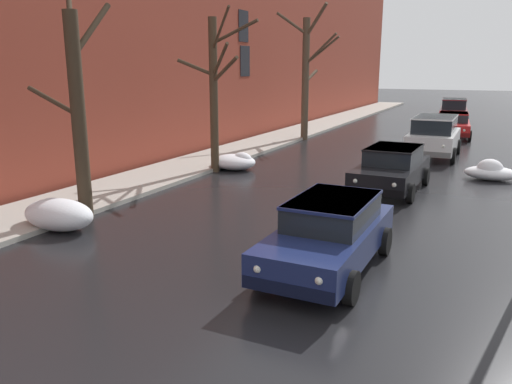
% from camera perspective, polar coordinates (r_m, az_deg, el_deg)
% --- Properties ---
extents(left_sidewalk_slab, '(2.70, 80.00, 0.13)m').
position_cam_1_polar(left_sidewalk_slab, '(22.36, -4.70, 3.84)').
color(left_sidewalk_slab, '#A8A399').
rests_on(left_sidewalk_slab, ground).
extents(brick_townhouse_facade, '(0.63, 80.00, 11.23)m').
position_cam_1_polar(brick_townhouse_facade, '(23.07, -9.17, 17.84)').
color(brick_townhouse_facade, brown).
rests_on(brick_townhouse_facade, ground).
extents(snow_bank_near_corner_left, '(1.96, 1.16, 0.77)m').
position_cam_1_polar(snow_bank_near_corner_left, '(13.51, -21.42, -2.36)').
color(snow_bank_near_corner_left, white).
rests_on(snow_bank_near_corner_left, ground).
extents(snow_bank_along_left_kerb, '(1.80, 1.06, 0.76)m').
position_cam_1_polar(snow_bank_along_left_kerb, '(19.99, 24.92, 2.06)').
color(snow_bank_along_left_kerb, white).
rests_on(snow_bank_along_left_kerb, ground).
extents(snow_bank_mid_block_left, '(1.76, 1.49, 0.70)m').
position_cam_1_polar(snow_bank_mid_block_left, '(20.06, -2.34, 3.42)').
color(snow_bank_mid_block_left, white).
rests_on(snow_bank_mid_block_left, ground).
extents(bare_tree_second_along_sidewalk, '(1.67, 1.76, 6.11)m').
position_cam_1_polar(bare_tree_second_along_sidewalk, '(13.95, -19.39, 8.99)').
color(bare_tree_second_along_sidewalk, '#382B1E').
rests_on(bare_tree_second_along_sidewalk, ground).
extents(bare_tree_mid_block, '(3.00, 1.46, 5.93)m').
position_cam_1_polar(bare_tree_mid_block, '(19.27, -4.66, 11.48)').
color(bare_tree_mid_block, '#423323').
rests_on(bare_tree_mid_block, ground).
extents(bare_tree_far_down_block, '(3.23, 2.96, 7.17)m').
position_cam_1_polar(bare_tree_far_down_block, '(28.39, 5.72, 13.14)').
color(bare_tree_far_down_block, '#4C3D2D').
rests_on(bare_tree_far_down_block, ground).
extents(sedan_darkblue_approaching_near_lane, '(1.91, 4.32, 1.42)m').
position_cam_1_polar(sedan_darkblue_approaching_near_lane, '(10.14, 8.30, -4.51)').
color(sedan_darkblue_approaching_near_lane, navy).
rests_on(sedan_darkblue_approaching_near_lane, ground).
extents(sedan_black_parked_kerbside_close, '(2.08, 4.43, 1.42)m').
position_cam_1_polar(sedan_black_parked_kerbside_close, '(17.13, 15.05, 2.69)').
color(sedan_black_parked_kerbside_close, black).
rests_on(sedan_black_parked_kerbside_close, ground).
extents(suv_white_parked_kerbside_mid, '(2.14, 4.48, 1.82)m').
position_cam_1_polar(suv_white_parked_kerbside_mid, '(24.19, 19.42, 6.07)').
color(suv_white_parked_kerbside_mid, silver).
rests_on(suv_white_parked_kerbside_mid, ground).
extents(sedan_red_parked_far_down_block, '(2.25, 4.50, 1.42)m').
position_cam_1_polar(sedan_red_parked_far_down_block, '(31.56, 21.29, 7.12)').
color(sedan_red_parked_far_down_block, red).
rests_on(sedan_red_parked_far_down_block, ground).
extents(suv_maroon_queued_behind_truck, '(2.25, 4.46, 1.82)m').
position_cam_1_polar(suv_maroon_queued_behind_truck, '(38.63, 21.34, 8.52)').
color(suv_maroon_queued_behind_truck, maroon).
rests_on(suv_maroon_queued_behind_truck, ground).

